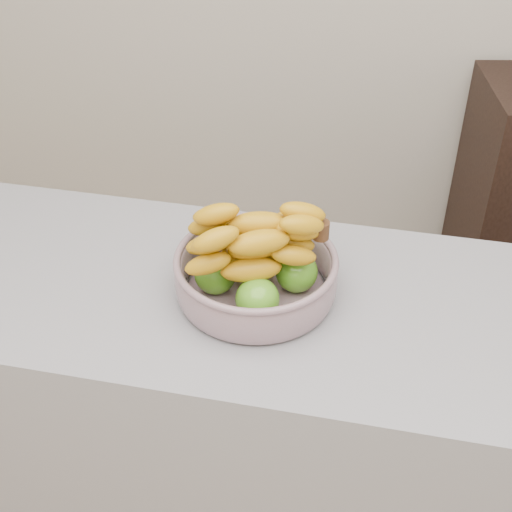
% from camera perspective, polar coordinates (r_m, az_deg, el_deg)
% --- Properties ---
extents(room_shell, '(4.05, 4.05, 2.73)m').
position_cam_1_polar(room_shell, '(0.50, 3.70, 19.42)').
color(room_shell, beige).
rests_on(room_shell, ground).
extents(counter, '(2.00, 0.60, 0.90)m').
position_cam_1_polar(counter, '(1.81, 5.46, -14.76)').
color(counter, gray).
rests_on(counter, ground).
extents(fruit_bowl, '(0.34, 0.34, 0.20)m').
position_cam_1_polar(fruit_bowl, '(1.45, -0.01, -1.06)').
color(fruit_bowl, '#9FADBF').
rests_on(fruit_bowl, counter).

